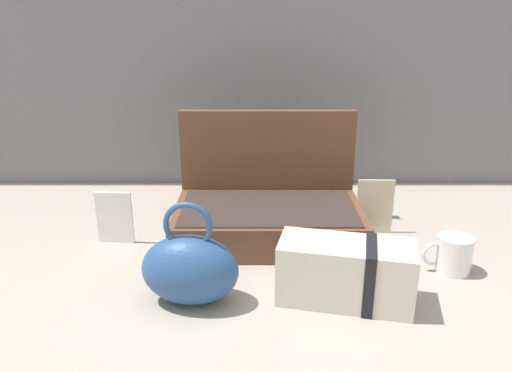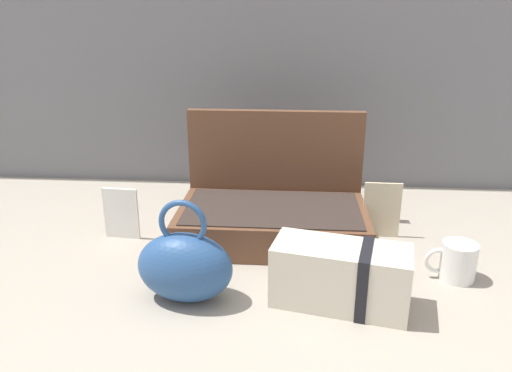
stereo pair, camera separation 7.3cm
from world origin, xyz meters
name	(u,v)px [view 2 (the right image)]	position (x,y,z in m)	size (l,w,h in m)	color
ground_plane	(244,266)	(0.00, 0.00, 0.00)	(6.00, 6.00, 0.00)	#9E9384
open_suitcase	(273,209)	(0.06, 0.17, 0.07)	(0.45, 0.28, 0.29)	brown
teal_pouch_handbag	(185,266)	(-0.10, -0.14, 0.07)	(0.20, 0.13, 0.21)	#284C7F
cream_toiletry_bag	(342,276)	(0.20, -0.13, 0.06)	(0.27, 0.16, 0.12)	beige
coffee_mug	(457,261)	(0.44, -0.02, 0.04)	(0.11, 0.07, 0.08)	white
info_card_left	(121,213)	(-0.31, 0.12, 0.06)	(0.09, 0.01, 0.13)	white
poster_card_right	(382,210)	(0.32, 0.18, 0.07)	(0.09, 0.01, 0.14)	beige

